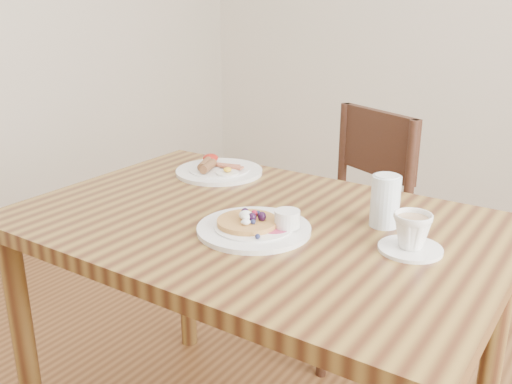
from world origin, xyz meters
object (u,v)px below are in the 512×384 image
Objects in this scene: pancake_plate at (256,226)px; water_glass at (385,201)px; chair_far at (346,217)px; dining_table at (256,254)px; breakfast_plate at (218,170)px; teacup_saucer at (412,234)px.

pancake_plate is 0.31m from water_glass.
pancake_plate is (0.13, -0.80, 0.27)m from chair_far.
chair_far reaches higher than dining_table.
chair_far is 0.85m from pancake_plate.
breakfast_plate is at bearing 168.85° from water_glass.
chair_far is 0.60m from breakfast_plate.
teacup_saucer is (0.70, -0.22, 0.03)m from breakfast_plate.
breakfast_plate is at bearing 162.50° from teacup_saucer.
breakfast_plate is (-0.23, -0.48, 0.27)m from chair_far.
water_glass is (0.28, 0.13, 0.16)m from dining_table.
water_glass reaches higher than breakfast_plate.
chair_far reaches higher than breakfast_plate.
water_glass reaches higher than dining_table.
chair_far is 6.29× the size of teacup_saucer.
water_glass is at bearing 25.39° from dining_table.
water_glass is at bearing 40.53° from pancake_plate.
breakfast_plate is at bearing 89.34° from chair_far.
breakfast_plate is 2.15× the size of water_glass.
chair_far is 0.89m from teacup_saucer.
teacup_saucer is 0.15m from water_glass.
water_glass reaches higher than pancake_plate.
teacup_saucer is at bearing 16.29° from pancake_plate.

